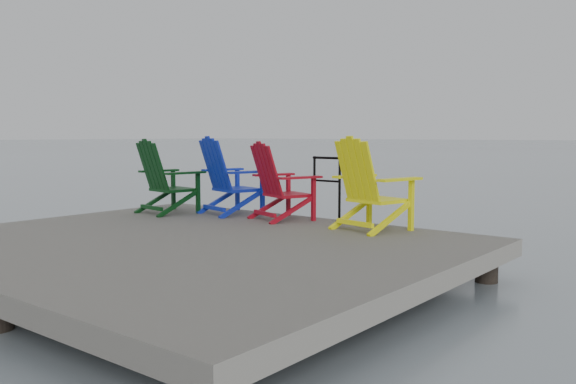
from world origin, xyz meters
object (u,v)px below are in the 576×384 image
Objects in this scene: chair_green at (165,177)px; chair_blue at (228,176)px; chair_red at (279,182)px; chair_yellow at (370,185)px; handrail at (327,182)px.

chair_green is 0.99m from chair_blue.
chair_yellow is at bearing 19.39° from chair_red.
chair_red is (1.83, 0.55, -0.01)m from chair_green.
chair_blue is at bearing -161.40° from handrail.
chair_red is at bearing 25.03° from chair_green.
chair_blue is (-1.47, -0.50, 0.04)m from handrail.
chair_green is (-2.31, -1.03, 0.02)m from handrail.
chair_yellow is (2.48, -0.00, 0.00)m from chair_blue.
chair_red is at bearing -134.78° from handrail.
chair_blue is at bearing -167.40° from chair_yellow.
chair_green is 3.36m from chair_yellow.
chair_blue is 1.00× the size of chair_yellow.
chair_blue is 0.99m from chair_red.
chair_yellow reaches higher than chair_blue.
chair_blue is 2.48m from chair_yellow.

